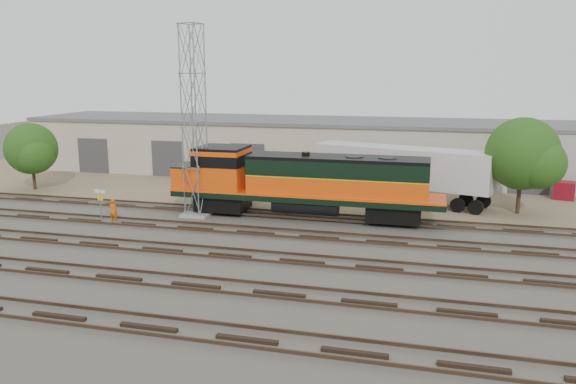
% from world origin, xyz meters
% --- Properties ---
extents(ground, '(140.00, 140.00, 0.00)m').
position_xyz_m(ground, '(0.00, 0.00, 0.00)').
color(ground, '#47423A').
rests_on(ground, ground).
extents(dirt_strip, '(80.00, 16.00, 0.02)m').
position_xyz_m(dirt_strip, '(0.00, 15.00, 0.01)').
color(dirt_strip, '#726047').
rests_on(dirt_strip, ground).
extents(tracks, '(80.00, 20.40, 0.28)m').
position_xyz_m(tracks, '(0.00, -3.00, 0.08)').
color(tracks, black).
rests_on(tracks, ground).
extents(warehouse, '(58.40, 10.40, 5.30)m').
position_xyz_m(warehouse, '(0.04, 22.98, 2.65)').
color(warehouse, '#BEB59F').
rests_on(warehouse, ground).
extents(locomotive, '(18.46, 3.24, 4.44)m').
position_xyz_m(locomotive, '(1.80, 6.00, 2.53)').
color(locomotive, black).
rests_on(locomotive, tracks).
extents(signal_tower, '(1.90, 1.90, 12.84)m').
position_xyz_m(signal_tower, '(-5.32, 4.86, 6.26)').
color(signal_tower, gray).
rests_on(signal_tower, ground).
extents(sign_post, '(0.90, 0.29, 2.27)m').
position_xyz_m(sign_post, '(-10.65, 1.48, 1.59)').
color(sign_post, gray).
rests_on(sign_post, ground).
extents(worker, '(0.58, 0.39, 1.59)m').
position_xyz_m(worker, '(-9.90, 1.74, 0.79)').
color(worker, '#D7590B').
rests_on(worker, ground).
extents(semi_trailer, '(13.82, 6.62, 4.19)m').
position_xyz_m(semi_trailer, '(8.36, 12.65, 2.64)').
color(semi_trailer, silver).
rests_on(semi_trailer, ground).
extents(dumpster_red, '(1.80, 1.73, 1.40)m').
position_xyz_m(dumpster_red, '(20.43, 16.75, 0.70)').
color(dumpster_red, maroon).
rests_on(dumpster_red, ground).
extents(tree_west, '(4.51, 4.30, 5.62)m').
position_xyz_m(tree_west, '(-22.07, 9.49, 3.36)').
color(tree_west, '#382619').
rests_on(tree_west, ground).
extents(tree_mid, '(4.33, 4.12, 4.12)m').
position_xyz_m(tree_mid, '(-4.83, 8.92, 1.71)').
color(tree_mid, '#382619').
rests_on(tree_mid, ground).
extents(tree_east, '(5.25, 5.00, 6.76)m').
position_xyz_m(tree_east, '(16.55, 10.78, 4.12)').
color(tree_east, '#382619').
rests_on(tree_east, ground).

